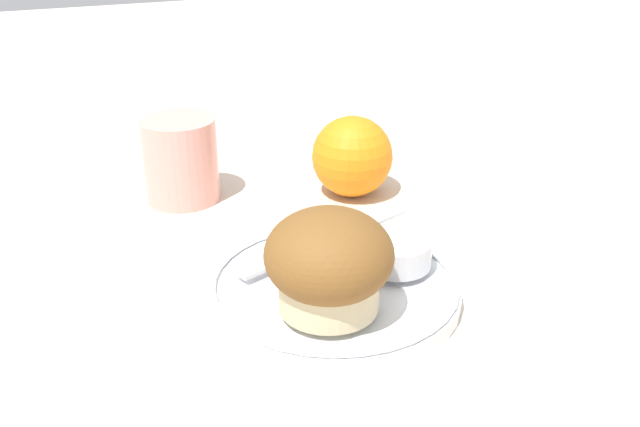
# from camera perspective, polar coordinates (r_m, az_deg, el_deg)

# --- Properties ---
(ground_plane) EXTENTS (3.00, 3.00, 0.00)m
(ground_plane) POSITION_cam_1_polar(r_m,az_deg,el_deg) (0.60, 2.25, -5.94)
(ground_plane) COLOR beige
(plate) EXTENTS (0.21, 0.21, 0.02)m
(plate) POSITION_cam_1_polar(r_m,az_deg,el_deg) (0.58, 1.12, -5.93)
(plate) COLOR white
(plate) RESTS_ON ground_plane
(muffin) EXTENTS (0.10, 0.10, 0.08)m
(muffin) POSITION_cam_1_polar(r_m,az_deg,el_deg) (0.52, 0.72, -3.96)
(muffin) COLOR beige
(muffin) RESTS_ON plate
(cream_ramekin) EXTENTS (0.06, 0.06, 0.02)m
(cream_ramekin) POSITION_cam_1_polar(r_m,az_deg,el_deg) (0.59, 6.08, -2.97)
(cream_ramekin) COLOR silver
(cream_ramekin) RESTS_ON plate
(berry_pair) EXTENTS (0.03, 0.01, 0.01)m
(berry_pair) POSITION_cam_1_polar(r_m,az_deg,el_deg) (0.60, 0.92, -2.83)
(berry_pair) COLOR #4C194C
(berry_pair) RESTS_ON plate
(butter_knife) EXTENTS (0.18, 0.08, 0.00)m
(butter_knife) POSITION_cam_1_polar(r_m,az_deg,el_deg) (0.63, 0.69, -2.08)
(butter_knife) COLOR silver
(butter_knife) RESTS_ON plate
(orange_fruit) EXTENTS (0.09, 0.09, 0.09)m
(orange_fruit) POSITION_cam_1_polar(r_m,az_deg,el_deg) (0.76, 2.59, 4.58)
(orange_fruit) COLOR orange
(orange_fruit) RESTS_ON ground_plane
(juice_glass) EXTENTS (0.08, 0.08, 0.09)m
(juice_glass) POSITION_cam_1_polar(r_m,az_deg,el_deg) (0.76, -11.09, 4.24)
(juice_glass) COLOR #E5998C
(juice_glass) RESTS_ON ground_plane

